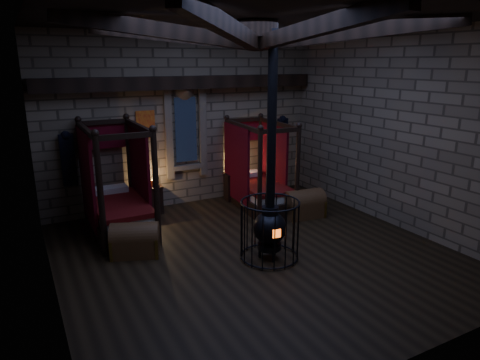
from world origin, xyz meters
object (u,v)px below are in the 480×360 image
trunk_right (304,205)px  stove (270,225)px  bed_right (258,186)px  bed_left (118,206)px  trunk_left (135,240)px

trunk_right → stove: (-1.88, -1.50, 0.36)m
bed_right → stove: 2.98m
bed_left → stove: stove is taller
trunk_left → trunk_right: bearing=24.3°
bed_right → trunk_left: bearing=-154.4°
bed_right → stove: size_ratio=0.52×
bed_right → trunk_right: 1.31m
trunk_left → bed_right: bearing=42.9°
trunk_left → stove: bearing=-9.7°
trunk_right → bed_right: bearing=121.3°
trunk_right → stove: size_ratio=0.24×
bed_right → stove: bearing=-112.1°
bed_left → trunk_right: size_ratio=2.37×
bed_left → trunk_right: bearing=-16.0°
bed_left → bed_right: 3.47m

